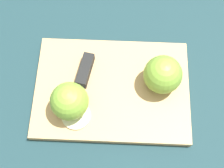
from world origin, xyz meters
TOP-DOWN VIEW (x-y plane):
  - ground_plane at (0.00, 0.00)m, footprint 4.00×4.00m
  - cutting_board at (0.00, 0.00)m, footprint 0.33×0.24m
  - apple_half_left at (-0.10, -0.02)m, footprint 0.08×0.08m
  - apple_half_right at (0.08, 0.05)m, footprint 0.08×0.08m
  - knife at (0.06, -0.03)m, footprint 0.05×0.16m
  - apple_slice at (0.07, 0.07)m, footprint 0.06×0.06m

SIDE VIEW (x-z plane):
  - ground_plane at x=0.00m, z-range 0.00..0.00m
  - cutting_board at x=0.00m, z-range 0.00..0.02m
  - apple_slice at x=0.07m, z-range 0.02..0.02m
  - knife at x=0.06m, z-range 0.02..0.04m
  - apple_half_right at x=0.08m, z-range 0.02..0.10m
  - apple_half_left at x=-0.10m, z-range 0.02..0.10m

